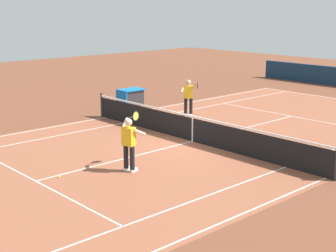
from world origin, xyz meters
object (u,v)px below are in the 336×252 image
Objects in this scene: tennis_player_far at (189,96)px; tennis_ball at (59,177)px; tennis_net at (193,129)px; tennis_player_near at (129,142)px; equipment_cart_tarped at (131,97)px.

tennis_player_far is 25.71× the size of tennis_ball.
tennis_net is 4.01m from tennis_player_near.
tennis_ball is at bearing -24.92° from tennis_player_near.
equipment_cart_tarped is at bearing -82.02° from tennis_player_far.
equipment_cart_tarped is (0.51, -3.61, -0.49)m from tennis_player_far.
tennis_net is 6.89× the size of tennis_player_far.
tennis_player_far is (-2.99, -3.23, 0.44)m from tennis_net.
tennis_player_near is 10.17m from equipment_cart_tarped.
tennis_ball is at bearing 2.09° from tennis_net.
tennis_player_far is at bearing 97.98° from equipment_cart_tarped.
tennis_ball is (1.93, -0.90, -0.90)m from tennis_player_near.
tennis_player_far is at bearing -147.54° from tennis_player_near.
tennis_net is at bearing 70.06° from equipment_cart_tarped.
tennis_player_far is 3.68m from equipment_cart_tarped.
tennis_player_near is 8.08m from tennis_player_far.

